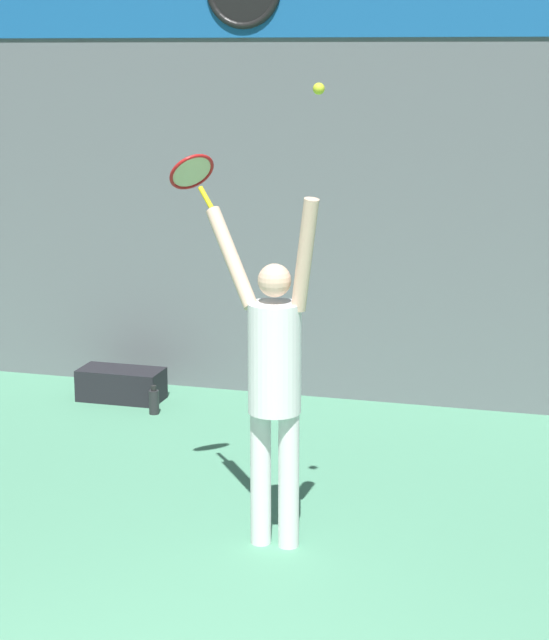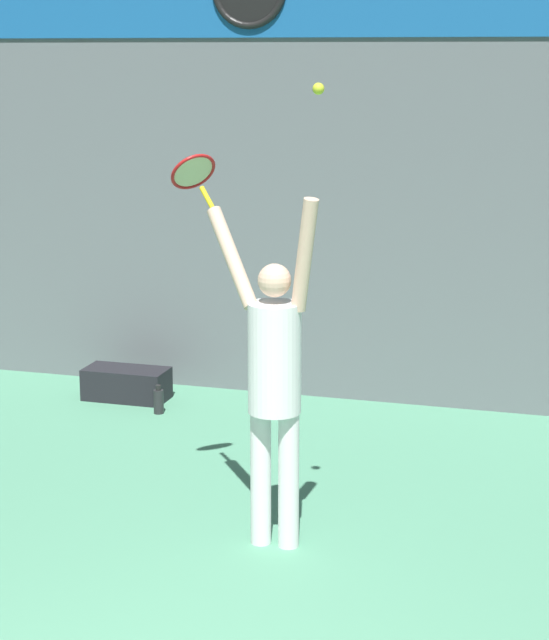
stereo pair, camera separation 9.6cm
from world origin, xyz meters
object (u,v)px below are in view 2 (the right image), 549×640
object	(u,v)px
tennis_player	(274,374)
tennis_racket	(194,174)
tennis_ball	(318,89)
water_bottle	(159,401)
equipment_bag	(127,384)

from	to	relation	value
tennis_player	tennis_racket	bearing A→B (deg)	147.02
tennis_player	tennis_ball	xyz separation A→B (m)	(0.28, -0.08, 1.70)
water_bottle	equipment_bag	size ratio (longest dim) A/B	0.34
equipment_bag	water_bottle	bearing A→B (deg)	-35.69
tennis_player	tennis_ball	bearing A→B (deg)	-15.40
tennis_player	equipment_bag	xyz separation A→B (m)	(-2.14, 2.61, -0.97)
tennis_racket	tennis_ball	size ratio (longest dim) A/B	5.81
tennis_racket	equipment_bag	size ratio (longest dim) A/B	0.53
water_bottle	equipment_bag	bearing A→B (deg)	144.31
tennis_player	water_bottle	world-z (taller)	tennis_player
tennis_ball	tennis_player	bearing A→B (deg)	164.60
tennis_racket	equipment_bag	xyz separation A→B (m)	(-1.48, 2.18, -2.12)
tennis_player	water_bottle	bearing A→B (deg)	126.59
tennis_ball	equipment_bag	xyz separation A→B (m)	(-2.42, 2.69, -2.67)
tennis_racket	water_bottle	distance (m)	3.04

